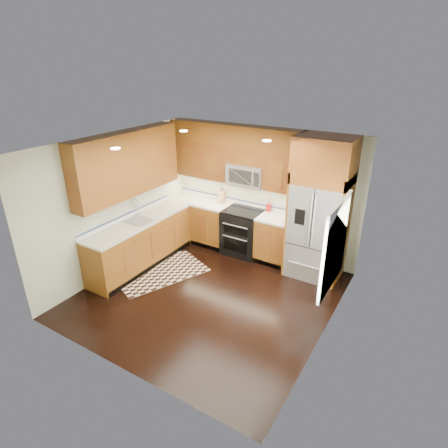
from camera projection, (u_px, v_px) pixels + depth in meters
The scene contains 16 objects.
ground at pixel (209, 295), 6.49m from camera, with size 4.00×4.00×0.00m, color black.
wall_back at pixel (262, 191), 7.52m from camera, with size 4.00×0.02×2.60m, color beige.
wall_left at pixel (117, 203), 6.91m from camera, with size 0.02×4.00×2.60m, color beige.
wall_right at pixel (331, 259), 5.01m from camera, with size 0.02×4.00×2.60m, color beige.
window at pixel (335, 246), 5.14m from camera, with size 0.04×1.10×1.30m.
base_cabinets at pixel (182, 236), 7.59m from camera, with size 2.85×3.00×0.90m.
countertop at pixel (190, 214), 7.42m from camera, with size 2.86×3.01×0.04m.
upper_cabinets at pixel (188, 158), 7.06m from camera, with size 2.85×3.00×1.15m.
range at pixel (243, 232), 7.72m from camera, with size 0.76×0.67×0.95m.
microwave at pixel (247, 175), 7.34m from camera, with size 0.76×0.40×0.42m.
refrigerator at pixel (319, 210), 6.61m from camera, with size 0.98×0.75×2.60m.
sink_faucet at pixel (138, 217), 7.09m from camera, with size 0.54×0.44×0.37m.
rug at pixel (160, 272), 7.16m from camera, with size 1.00×1.66×0.01m, color black.
knife_block at pixel (222, 196), 7.94m from camera, with size 0.13×0.17×0.32m.
utensil_crock at pixel (269, 206), 7.47m from camera, with size 0.13×0.13×0.30m.
cutting_board at pixel (294, 217), 7.22m from camera, with size 0.32×0.32×0.02m, color brown.
Camera 1 is at (3.05, -4.50, 3.77)m, focal length 30.00 mm.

